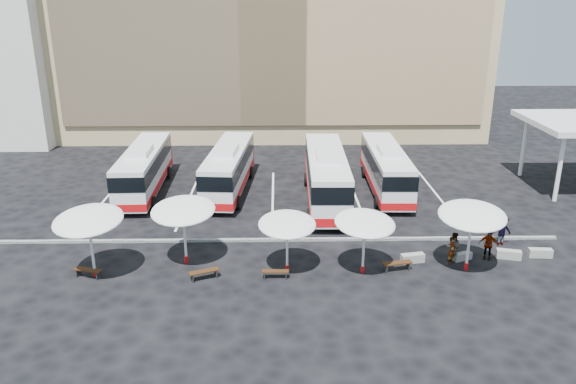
{
  "coord_description": "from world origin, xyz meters",
  "views": [
    {
      "loc": [
        0.36,
        -29.97,
        13.81
      ],
      "look_at": [
        1.0,
        3.0,
        2.2
      ],
      "focal_mm": 35.0,
      "sensor_mm": 36.0,
      "label": 1
    }
  ],
  "objects_px": {
    "sunshade_4": "(472,216)",
    "sunshade_3": "(365,223)",
    "passenger_1": "(453,247)",
    "conc_bench_2": "(509,254)",
    "sunshade_0": "(88,221)",
    "wood_bench_3": "(397,264)",
    "sunshade_2": "(287,224)",
    "bus_1": "(229,167)",
    "passenger_2": "(488,245)",
    "bus_0": "(144,168)",
    "wood_bench_0": "(88,271)",
    "conc_bench_1": "(462,256)",
    "sunshade_1": "(183,211)",
    "bus_3": "(386,167)",
    "bus_2": "(326,175)",
    "conc_bench_3": "(540,253)",
    "wood_bench_2": "(275,272)",
    "conc_bench_0": "(413,258)",
    "passenger_3": "(502,230)",
    "wood_bench_1": "(204,273)",
    "passenger_0": "(452,250)"
  },
  "relations": [
    {
      "from": "sunshade_3",
      "to": "wood_bench_3",
      "type": "bearing_deg",
      "value": 4.67
    },
    {
      "from": "bus_3",
      "to": "sunshade_1",
      "type": "xyz_separation_m",
      "value": [
        -13.0,
        -11.73,
        1.25
      ]
    },
    {
      "from": "sunshade_1",
      "to": "bus_3",
      "type": "bearing_deg",
      "value": 42.07
    },
    {
      "from": "bus_0",
      "to": "passenger_1",
      "type": "xyz_separation_m",
      "value": [
        19.38,
        -11.89,
        -0.98
      ]
    },
    {
      "from": "bus_1",
      "to": "conc_bench_2",
      "type": "bearing_deg",
      "value": -30.88
    },
    {
      "from": "conc_bench_1",
      "to": "wood_bench_2",
      "type": "bearing_deg",
      "value": -169.42
    },
    {
      "from": "bus_0",
      "to": "passenger_3",
      "type": "bearing_deg",
      "value": -24.87
    },
    {
      "from": "bus_0",
      "to": "wood_bench_0",
      "type": "xyz_separation_m",
      "value": [
        -0.01,
        -13.45,
        -1.47
      ]
    },
    {
      "from": "bus_1",
      "to": "sunshade_0",
      "type": "relative_size",
      "value": 2.77
    },
    {
      "from": "conc_bench_2",
      "to": "passenger_3",
      "type": "xyz_separation_m",
      "value": [
        0.22,
        1.84,
        0.66
      ]
    },
    {
      "from": "bus_0",
      "to": "wood_bench_3",
      "type": "height_order",
      "value": "bus_0"
    },
    {
      "from": "wood_bench_0",
      "to": "conc_bench_3",
      "type": "bearing_deg",
      "value": 4.54
    },
    {
      "from": "bus_3",
      "to": "sunshade_1",
      "type": "bearing_deg",
      "value": -136.8
    },
    {
      "from": "sunshade_3",
      "to": "conc_bench_2",
      "type": "height_order",
      "value": "sunshade_3"
    },
    {
      "from": "bus_1",
      "to": "passenger_2",
      "type": "distance_m",
      "value": 19.18
    },
    {
      "from": "bus_0",
      "to": "sunshade_3",
      "type": "distance_m",
      "value": 19.43
    },
    {
      "from": "conc_bench_2",
      "to": "wood_bench_2",
      "type": "bearing_deg",
      "value": -170.96
    },
    {
      "from": "wood_bench_0",
      "to": "passenger_2",
      "type": "distance_m",
      "value": 21.44
    },
    {
      "from": "sunshade_4",
      "to": "sunshade_3",
      "type": "bearing_deg",
      "value": -178.06
    },
    {
      "from": "sunshade_2",
      "to": "sunshade_4",
      "type": "height_order",
      "value": "sunshade_4"
    },
    {
      "from": "passenger_0",
      "to": "sunshade_2",
      "type": "bearing_deg",
      "value": 137.29
    },
    {
      "from": "passenger_1",
      "to": "conc_bench_2",
      "type": "bearing_deg",
      "value": -164.08
    },
    {
      "from": "bus_3",
      "to": "bus_0",
      "type": "bearing_deg",
      "value": -179.28
    },
    {
      "from": "sunshade_0",
      "to": "wood_bench_0",
      "type": "bearing_deg",
      "value": -157.85
    },
    {
      "from": "bus_0",
      "to": "bus_2",
      "type": "height_order",
      "value": "bus_2"
    },
    {
      "from": "wood_bench_0",
      "to": "passenger_2",
      "type": "height_order",
      "value": "passenger_2"
    },
    {
      "from": "sunshade_0",
      "to": "wood_bench_2",
      "type": "distance_m",
      "value": 9.78
    },
    {
      "from": "bus_2",
      "to": "bus_3",
      "type": "xyz_separation_m",
      "value": [
        4.6,
        2.27,
        -0.18
      ]
    },
    {
      "from": "sunshade_1",
      "to": "conc_bench_0",
      "type": "distance_m",
      "value": 12.67
    },
    {
      "from": "bus_0",
      "to": "sunshade_0",
      "type": "height_order",
      "value": "sunshade_0"
    },
    {
      "from": "bus_2",
      "to": "conc_bench_0",
      "type": "xyz_separation_m",
      "value": [
        3.95,
        -9.63,
        -1.74
      ]
    },
    {
      "from": "bus_1",
      "to": "wood_bench_2",
      "type": "relative_size",
      "value": 8.17
    },
    {
      "from": "sunshade_1",
      "to": "sunshade_4",
      "type": "xyz_separation_m",
      "value": [
        14.99,
        -1.13,
        0.05
      ]
    },
    {
      "from": "conc_bench_2",
      "to": "passenger_1",
      "type": "height_order",
      "value": "passenger_1"
    },
    {
      "from": "passenger_1",
      "to": "wood_bench_0",
      "type": "bearing_deg",
      "value": 16.71
    },
    {
      "from": "bus_1",
      "to": "conc_bench_0",
      "type": "bearing_deg",
      "value": -43.11
    },
    {
      "from": "wood_bench_1",
      "to": "passenger_1",
      "type": "xyz_separation_m",
      "value": [
        13.38,
        1.88,
        0.47
      ]
    },
    {
      "from": "wood_bench_0",
      "to": "passenger_1",
      "type": "bearing_deg",
      "value": 4.6
    },
    {
      "from": "wood_bench_0",
      "to": "conc_bench_1",
      "type": "relative_size",
      "value": 1.41
    },
    {
      "from": "sunshade_0",
      "to": "wood_bench_3",
      "type": "height_order",
      "value": "sunshade_0"
    },
    {
      "from": "sunshade_2",
      "to": "sunshade_4",
      "type": "bearing_deg",
      "value": -0.2
    },
    {
      "from": "bus_3",
      "to": "wood_bench_0",
      "type": "distance_m",
      "value": 22.29
    },
    {
      "from": "bus_1",
      "to": "conc_bench_1",
      "type": "distance_m",
      "value": 18.22
    },
    {
      "from": "sunshade_3",
      "to": "passenger_3",
      "type": "distance_m",
      "value": 9.38
    },
    {
      "from": "wood_bench_2",
      "to": "passenger_2",
      "type": "relative_size",
      "value": 0.82
    },
    {
      "from": "wood_bench_0",
      "to": "conc_bench_1",
      "type": "distance_m",
      "value": 20.04
    },
    {
      "from": "sunshade_3",
      "to": "conc_bench_1",
      "type": "bearing_deg",
      "value": 13.46
    },
    {
      "from": "bus_0",
      "to": "wood_bench_1",
      "type": "distance_m",
      "value": 15.09
    },
    {
      "from": "bus_1",
      "to": "conc_bench_0",
      "type": "height_order",
      "value": "bus_1"
    },
    {
      "from": "sunshade_3",
      "to": "conc_bench_2",
      "type": "bearing_deg",
      "value": 10.2
    }
  ]
}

